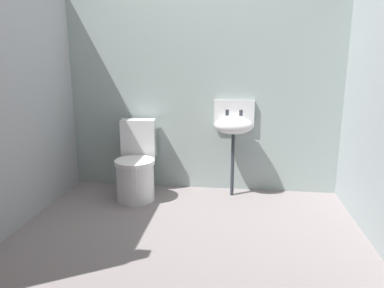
# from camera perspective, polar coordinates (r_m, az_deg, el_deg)

# --- Properties ---
(ground_plane) EXTENTS (3.28, 2.65, 0.08)m
(ground_plane) POSITION_cam_1_polar(r_m,az_deg,el_deg) (3.02, -0.69, -15.07)
(ground_plane) COLOR gray
(wall_back) EXTENTS (3.28, 0.10, 2.10)m
(wall_back) POSITION_cam_1_polar(r_m,az_deg,el_deg) (3.84, 1.68, 8.20)
(wall_back) COLOR #96A6A2
(wall_back) RESTS_ON ground
(wall_left) EXTENTS (0.10, 2.45, 2.10)m
(wall_left) POSITION_cam_1_polar(r_m,az_deg,el_deg) (3.32, -27.05, 5.92)
(wall_left) COLOR #9DA1A5
(wall_left) RESTS_ON ground
(toilet_near_wall) EXTENTS (0.45, 0.63, 0.78)m
(toilet_near_wall) POSITION_cam_1_polar(r_m,az_deg,el_deg) (3.71, -8.91, -3.64)
(toilet_near_wall) COLOR white
(toilet_near_wall) RESTS_ON ground
(sink) EXTENTS (0.42, 0.35, 0.99)m
(sink) POSITION_cam_1_polar(r_m,az_deg,el_deg) (3.65, 6.69, 3.15)
(sink) COLOR #31353C
(sink) RESTS_ON ground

